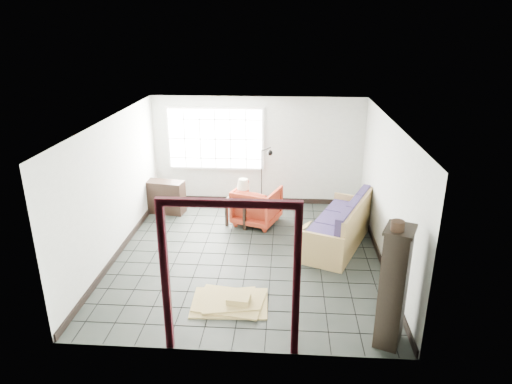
# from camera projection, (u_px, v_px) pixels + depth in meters

# --- Properties ---
(ground) EXTENTS (5.50, 5.50, 0.00)m
(ground) POSITION_uv_depth(u_px,v_px,m) (248.00, 255.00, 8.76)
(ground) COLOR black
(ground) RESTS_ON ground
(room_shell) EXTENTS (5.02, 5.52, 2.61)m
(room_shell) POSITION_uv_depth(u_px,v_px,m) (248.00, 171.00, 8.20)
(room_shell) COLOR #BABFB7
(room_shell) RESTS_ON ground
(window_panel) EXTENTS (2.32, 0.08, 1.52)m
(window_panel) POSITION_uv_depth(u_px,v_px,m) (215.00, 139.00, 10.79)
(window_panel) COLOR silver
(window_panel) RESTS_ON ground
(doorway_trim) EXTENTS (1.80, 0.08, 2.20)m
(doorway_trim) POSITION_uv_depth(u_px,v_px,m) (230.00, 260.00, 5.75)
(doorway_trim) COLOR #3B0D15
(doorway_trim) RESTS_ON ground
(futon_sofa) EXTENTS (1.62, 2.37, 0.99)m
(futon_sofa) POSITION_uv_depth(u_px,v_px,m) (342.00, 228.00, 9.04)
(futon_sofa) COLOR tan
(futon_sofa) RESTS_ON ground
(armchair) EXTENTS (1.13, 1.09, 0.92)m
(armchair) POSITION_uv_depth(u_px,v_px,m) (257.00, 204.00, 9.99)
(armchair) COLOR maroon
(armchair) RESTS_ON ground
(side_table) EXTENTS (0.75, 0.75, 0.62)m
(side_table) POSITION_uv_depth(u_px,v_px,m) (241.00, 203.00, 9.91)
(side_table) COLOR black
(side_table) RESTS_ON ground
(table_lamp) EXTENTS (0.30, 0.30, 0.43)m
(table_lamp) POSITION_uv_depth(u_px,v_px,m) (243.00, 185.00, 9.78)
(table_lamp) COLOR black
(table_lamp) RESTS_ON side_table
(projector) EXTENTS (0.31, 0.28, 0.09)m
(projector) POSITION_uv_depth(u_px,v_px,m) (240.00, 196.00, 9.88)
(projector) COLOR silver
(projector) RESTS_ON side_table
(floor_lamp) EXTENTS (0.41, 0.34, 1.53)m
(floor_lamp) POSITION_uv_depth(u_px,v_px,m) (266.00, 176.00, 10.65)
(floor_lamp) COLOR black
(floor_lamp) RESTS_ON ground
(console_shelf) EXTENTS (1.03, 0.53, 0.76)m
(console_shelf) POSITION_uv_depth(u_px,v_px,m) (163.00, 197.00, 10.60)
(console_shelf) COLOR black
(console_shelf) RESTS_ON ground
(tall_shelf) EXTENTS (0.52, 0.58, 1.75)m
(tall_shelf) POSITION_uv_depth(u_px,v_px,m) (393.00, 287.00, 6.07)
(tall_shelf) COLOR black
(tall_shelf) RESTS_ON ground
(pot) EXTENTS (0.18, 0.18, 0.13)m
(pot) POSITION_uv_depth(u_px,v_px,m) (398.00, 226.00, 5.68)
(pot) COLOR black
(pot) RESTS_ON tall_shelf
(open_box) EXTENTS (0.81, 0.57, 0.41)m
(open_box) POSITION_uv_depth(u_px,v_px,m) (319.00, 237.00, 9.12)
(open_box) COLOR tan
(open_box) RESTS_ON ground
(cardboard_pile) EXTENTS (1.23, 0.93, 0.17)m
(cardboard_pile) POSITION_uv_depth(u_px,v_px,m) (231.00, 301.00, 7.22)
(cardboard_pile) COLOR tan
(cardboard_pile) RESTS_ON ground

